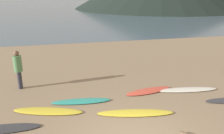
% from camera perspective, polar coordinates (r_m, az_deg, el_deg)
% --- Properties ---
extents(ground_plane, '(120.00, 120.00, 0.20)m').
position_cam_1_polar(ground_plane, '(15.53, -6.28, 2.69)').
color(ground_plane, '#8C7559').
rests_on(ground_plane, ground).
extents(ocean_water, '(140.00, 100.00, 0.01)m').
position_cam_1_polar(ocean_water, '(68.72, -12.13, 14.58)').
color(ocean_water, '#475B6B').
rests_on(ocean_water, ground).
extents(surfboard_2, '(2.53, 1.23, 0.08)m').
position_cam_1_polar(surfboard_2, '(8.56, -15.62, -10.46)').
color(surfboard_2, yellow).
rests_on(surfboard_2, ground).
extents(surfboard_3, '(2.28, 0.70, 0.08)m').
position_cam_1_polar(surfboard_3, '(9.00, -7.61, -8.38)').
color(surfboard_3, teal).
rests_on(surfboard_3, ground).
extents(surfboard_4, '(2.72, 1.03, 0.08)m').
position_cam_1_polar(surfboard_4, '(8.19, 5.82, -11.23)').
color(surfboard_4, yellow).
rests_on(surfboard_4, ground).
extents(surfboard_5, '(2.17, 0.91, 0.08)m').
position_cam_1_polar(surfboard_5, '(9.92, 9.05, -5.84)').
color(surfboard_5, '#D84C38').
rests_on(surfboard_5, ground).
extents(surfboard_6, '(2.64, 0.83, 0.08)m').
position_cam_1_polar(surfboard_6, '(10.42, 18.17, -5.35)').
color(surfboard_6, silver).
rests_on(surfboard_6, ground).
extents(person_2, '(0.34, 0.34, 1.70)m').
position_cam_1_polar(person_2, '(10.56, -22.25, 0.08)').
color(person_2, '#2D2D38').
rests_on(person_2, ground).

